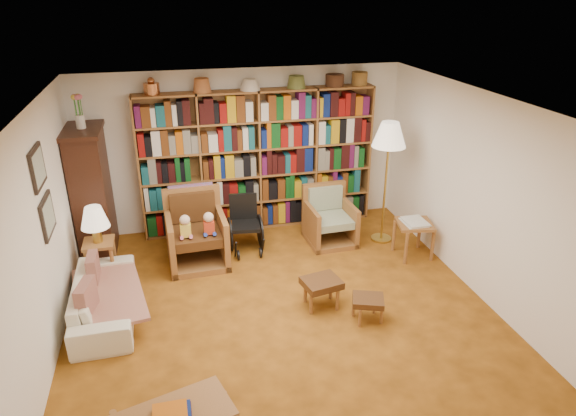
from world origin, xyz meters
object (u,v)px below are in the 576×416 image
object	(u,v)px
side_table_papers	(414,228)
footstool_a	(321,285)
wheelchair	(245,225)
floor_lamp	(389,140)
sofa	(105,297)
armchair_leather	(196,233)
footstool_b	(368,302)
side_table_lamp	(100,252)
armchair_sage	(328,220)

from	to	relation	value
side_table_papers	footstool_a	world-z (taller)	side_table_papers
wheelchair	floor_lamp	world-z (taller)	floor_lamp
sofa	footstool_a	distance (m)	2.58
armchair_leather	side_table_papers	bearing A→B (deg)	-11.77
side_table_papers	footstool_b	bearing A→B (deg)	-132.77
wheelchair	footstool_b	size ratio (longest dim) A/B	1.89
side_table_lamp	footstool_b	distance (m)	3.52
footstool_a	side_table_papers	bearing A→B (deg)	28.91
armchair_sage	footstool_a	xyz separation A→B (m)	(-0.63, -1.70, -0.02)
side_table_lamp	side_table_papers	world-z (taller)	side_table_lamp
armchair_leather	side_table_papers	distance (m)	3.10
footstool_b	armchair_sage	bearing A→B (deg)	84.87
footstool_a	footstool_b	size ratio (longest dim) A/B	1.14
sofa	armchair_leather	world-z (taller)	armchair_leather
armchair_leather	wheelchair	xyz separation A→B (m)	(0.72, 0.16, -0.04)
floor_lamp	footstool_a	world-z (taller)	floor_lamp
footstool_b	footstool_a	bearing A→B (deg)	138.04
sofa	floor_lamp	xyz separation A→B (m)	(3.97, 1.06, 1.35)
sofa	armchair_leather	distance (m)	1.63
armchair_leather	side_table_papers	size ratio (longest dim) A/B	1.81
sofa	armchair_leather	xyz separation A→B (m)	(1.17, 1.12, 0.17)
armchair_sage	wheelchair	bearing A→B (deg)	179.41
sofa	footstool_b	size ratio (longest dim) A/B	3.78
sofa	floor_lamp	bearing A→B (deg)	-75.63
armchair_sage	floor_lamp	world-z (taller)	floor_lamp
side_table_lamp	footstool_a	distance (m)	2.94
sofa	armchair_leather	size ratio (longest dim) A/B	1.61
footstool_b	floor_lamp	bearing A→B (deg)	62.45
armchair_sage	floor_lamp	bearing A→B (deg)	-14.24
armchair_leather	sofa	bearing A→B (deg)	-136.22
footstool_a	footstool_b	distance (m)	0.60
side_table_lamp	sofa	bearing A→B (deg)	-83.31
side_table_papers	footstool_a	bearing A→B (deg)	-151.09
sofa	side_table_lamp	bearing A→B (deg)	6.07
floor_lamp	footstool_a	bearing A→B (deg)	-133.76
sofa	wheelchair	bearing A→B (deg)	-56.51
armchair_leather	floor_lamp	size ratio (longest dim) A/B	0.56
armchair_sage	side_table_papers	distance (m)	1.30
floor_lamp	footstool_b	distance (m)	2.52
armchair_leather	footstool_b	distance (m)	2.67
side_table_lamp	footstool_b	xyz separation A→B (m)	(3.08, -1.68, -0.16)
wheelchair	footstool_b	bearing A→B (deg)	-62.60
wheelchair	side_table_papers	bearing A→B (deg)	-18.95
sofa	wheelchair	size ratio (longest dim) A/B	2.00
side_table_lamp	armchair_sage	xyz separation A→B (m)	(3.27, 0.41, -0.09)
wheelchair	footstool_a	size ratio (longest dim) A/B	1.66
side_table_papers	armchair_sage	bearing A→B (deg)	142.84
footstool_a	wheelchair	bearing A→B (deg)	110.81
armchair_leather	footstool_a	bearing A→B (deg)	-48.48
side_table_lamp	side_table_papers	xyz separation A→B (m)	(4.30, -0.37, 0.03)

